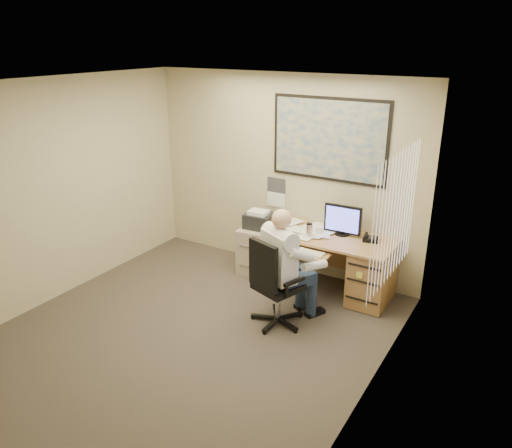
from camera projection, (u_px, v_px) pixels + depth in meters
The scene contains 8 objects.
room_shell at pixel (177, 224), 5.02m from camera, with size 4.00×4.50×2.70m.
desk at pixel (355, 264), 6.26m from camera, with size 1.60×0.97×1.14m.
world_map at pixel (329, 140), 6.29m from camera, with size 1.56×0.03×1.06m, color #1E4C93.
wall_calendar at pixel (276, 193), 6.95m from camera, with size 0.28×0.01×0.42m, color white.
window_blinds at pixel (397, 217), 4.63m from camera, with size 0.06×1.40×1.30m, color beige, non-canonical shape.
filing_cabinet at pixel (259, 245), 6.98m from camera, with size 0.50×0.59×0.90m.
office_chair at pixel (277, 300), 5.67m from camera, with size 0.80×0.80×1.06m.
person at pixel (280, 267), 5.60m from camera, with size 0.58×0.83×1.38m, color silver, non-canonical shape.
Camera 1 is at (3.11, -3.60, 3.13)m, focal length 35.00 mm.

